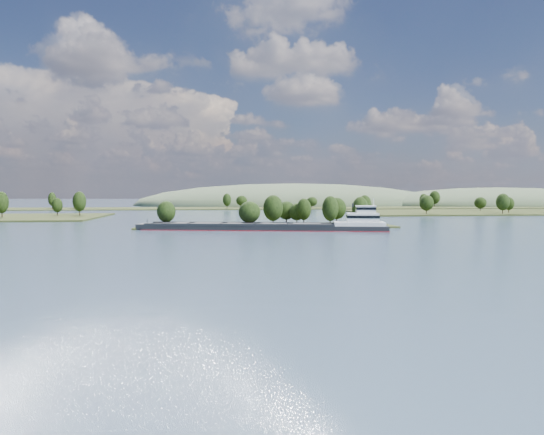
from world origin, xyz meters
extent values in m
plane|color=#395163|center=(0.00, 120.00, 0.00)|extent=(1800.00, 1800.00, 0.00)
cube|color=#293216|center=(0.00, 180.00, 0.00)|extent=(100.00, 30.00, 1.20)
cylinder|color=black|center=(24.02, 170.48, 2.50)|extent=(0.50, 0.50, 3.80)
ellipsoid|color=black|center=(24.02, 170.48, 7.33)|extent=(6.45, 6.45, 9.76)
cylinder|color=black|center=(9.62, 189.43, 2.11)|extent=(0.50, 0.50, 3.02)
ellipsoid|color=black|center=(9.62, 189.43, 5.95)|extent=(7.69, 7.69, 7.77)
cylinder|color=black|center=(2.12, 172.32, 2.56)|extent=(0.50, 0.50, 3.91)
ellipsoid|color=black|center=(2.12, 172.32, 7.53)|extent=(7.68, 7.68, 10.06)
cylinder|color=black|center=(13.24, 184.47, 1.99)|extent=(0.50, 0.50, 2.78)
ellipsoid|color=black|center=(13.24, 184.47, 5.52)|extent=(6.26, 6.26, 7.14)
cylinder|color=black|center=(-7.29, 167.21, 2.19)|extent=(0.50, 0.50, 3.17)
ellipsoid|color=black|center=(-7.29, 167.21, 6.22)|extent=(8.20, 8.20, 8.16)
cylinder|color=black|center=(-38.39, 174.34, 2.19)|extent=(0.50, 0.50, 3.18)
ellipsoid|color=black|center=(-38.39, 174.34, 6.24)|extent=(7.06, 7.06, 8.19)
cylinder|color=black|center=(15.67, 181.68, 2.32)|extent=(0.50, 0.50, 3.45)
ellipsoid|color=black|center=(15.67, 181.68, 6.71)|extent=(6.02, 6.02, 8.87)
cylinder|color=black|center=(42.11, 186.01, 2.53)|extent=(0.50, 0.50, 3.87)
ellipsoid|color=black|center=(42.11, 186.01, 7.46)|extent=(5.98, 5.98, 9.95)
cylinder|color=black|center=(35.84, 170.62, 2.44)|extent=(0.50, 0.50, 3.68)
ellipsoid|color=black|center=(35.84, 170.62, 7.13)|extent=(6.46, 6.46, 9.47)
cylinder|color=black|center=(30.21, 186.01, 2.36)|extent=(0.50, 0.50, 3.52)
ellipsoid|color=black|center=(30.21, 186.01, 6.84)|extent=(7.96, 7.96, 9.05)
cylinder|color=black|center=(-93.36, 269.39, 2.95)|extent=(0.50, 0.50, 4.31)
ellipsoid|color=black|center=(-93.36, 269.39, 8.43)|extent=(7.23, 7.23, 11.07)
cylinder|color=black|center=(-105.54, 271.24, 2.37)|extent=(0.50, 0.50, 3.14)
ellipsoid|color=black|center=(-105.54, 271.24, 6.36)|extent=(5.60, 5.60, 8.08)
cylinder|color=black|center=(-126.50, 250.32, 2.94)|extent=(0.50, 0.50, 4.28)
ellipsoid|color=black|center=(-126.50, 250.32, 8.38)|extent=(6.58, 6.58, 11.00)
cylinder|color=black|center=(103.42, 269.22, 2.61)|extent=(0.50, 0.50, 3.62)
ellipsoid|color=black|center=(103.42, 269.22, 7.21)|extent=(8.28, 8.28, 9.30)
cylinder|color=black|center=(148.36, 265.18, 2.76)|extent=(0.50, 0.50, 3.92)
ellipsoid|color=black|center=(148.36, 265.18, 7.74)|extent=(7.81, 7.81, 10.07)
cylinder|color=black|center=(159.99, 278.62, 2.39)|extent=(0.50, 0.50, 3.17)
ellipsoid|color=black|center=(159.99, 278.62, 6.42)|extent=(6.45, 6.45, 8.15)
cylinder|color=black|center=(160.23, 314.06, 2.32)|extent=(0.50, 0.50, 3.04)
ellipsoid|color=black|center=(160.23, 314.06, 6.19)|extent=(8.11, 8.11, 7.82)
cube|color=#293216|center=(0.00, 400.00, 0.00)|extent=(900.00, 60.00, 1.20)
cylinder|color=black|center=(-145.06, 397.30, 2.68)|extent=(0.50, 0.50, 4.16)
ellipsoid|color=black|center=(-145.06, 397.30, 7.97)|extent=(6.03, 6.03, 10.69)
cylinder|color=black|center=(146.94, 380.02, 2.48)|extent=(0.50, 0.50, 3.75)
ellipsoid|color=black|center=(146.94, 380.02, 7.24)|extent=(6.76, 6.76, 9.64)
cylinder|color=black|center=(2.22, 405.96, 2.23)|extent=(0.50, 0.50, 3.26)
ellipsoid|color=black|center=(2.22, 405.96, 6.37)|extent=(9.05, 9.05, 8.38)
cylinder|color=black|center=(171.82, 416.20, 2.89)|extent=(0.50, 0.50, 4.57)
ellipsoid|color=black|center=(171.82, 416.20, 8.70)|extent=(9.45, 9.45, 11.76)
cylinder|color=black|center=(-125.81, 395.45, 2.50)|extent=(0.50, 0.50, 3.79)
ellipsoid|color=black|center=(-125.81, 395.45, 7.32)|extent=(6.38, 6.38, 9.75)
cylinder|color=black|center=(57.67, 388.88, 2.08)|extent=(0.50, 0.50, 2.97)
ellipsoid|color=black|center=(57.67, 388.88, 5.86)|extent=(8.92, 8.92, 7.63)
cylinder|color=black|center=(-10.30, 383.31, 2.54)|extent=(0.50, 0.50, 3.88)
ellipsoid|color=black|center=(-10.30, 383.31, 7.47)|extent=(6.56, 6.56, 9.97)
ellipsoid|color=#45573B|center=(260.00, 470.00, 0.00)|extent=(260.00, 140.00, 36.00)
ellipsoid|color=#45573B|center=(60.00, 500.00, 0.00)|extent=(320.00, 160.00, 44.00)
cube|color=black|center=(-2.44, 160.67, 0.55)|extent=(88.15, 28.32, 2.41)
cube|color=maroon|center=(-2.44, 160.67, 0.05)|extent=(88.41, 28.58, 0.27)
cube|color=black|center=(-9.96, 167.70, 2.08)|extent=(66.70, 14.05, 0.88)
cube|color=black|center=(-12.12, 157.17, 2.08)|extent=(66.70, 14.05, 0.88)
cube|color=black|center=(-11.04, 162.43, 1.92)|extent=(66.45, 22.85, 0.33)
cube|color=black|center=(-34.68, 167.27, 2.25)|extent=(11.47, 10.79, 0.38)
cube|color=black|center=(-22.86, 164.85, 2.25)|extent=(11.47, 10.79, 0.38)
cube|color=black|center=(-11.04, 162.43, 2.25)|extent=(11.47, 10.79, 0.38)
cube|color=black|center=(0.78, 160.01, 2.25)|extent=(11.47, 10.79, 0.38)
cube|color=black|center=(12.60, 157.60, 2.25)|extent=(11.47, 10.79, 0.38)
cube|color=black|center=(-45.96, 169.57, 0.99)|extent=(5.20, 10.33, 2.19)
cylinder|color=black|center=(-44.88, 169.35, 2.52)|extent=(0.31, 0.31, 2.41)
cube|color=white|center=(30.86, 153.86, 2.41)|extent=(19.30, 13.83, 1.32)
cube|color=white|center=(31.94, 153.64, 4.61)|extent=(12.50, 10.79, 3.29)
cube|color=black|center=(31.94, 153.64, 5.04)|extent=(12.76, 11.05, 0.99)
cube|color=white|center=(33.01, 153.42, 7.46)|extent=(7.77, 7.77, 2.41)
cube|color=black|center=(33.01, 153.42, 7.90)|extent=(8.02, 8.02, 0.88)
cube|color=white|center=(33.01, 153.42, 8.77)|extent=(8.28, 8.28, 0.22)
cylinder|color=white|center=(35.70, 152.87, 10.09)|extent=(0.26, 0.26, 2.85)
cylinder|color=black|center=(29.38, 157.52, 8.99)|extent=(0.65, 0.65, 1.32)
camera|label=1|loc=(-20.41, -29.03, 13.87)|focal=35.00mm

